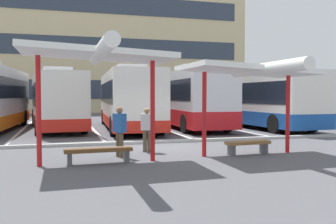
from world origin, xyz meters
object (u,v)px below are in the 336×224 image
bench_1 (248,145)px  waiting_passenger_1 (147,127)px  waiting_passenger_0 (120,128)px  coach_bus_2 (128,100)px  coach_bus_3 (185,99)px  waiting_shelter_1 (252,72)px  bench_0 (99,152)px  coach_bus_1 (56,101)px  waiting_shelter_0 (98,56)px  coach_bus_4 (249,100)px

bench_1 → waiting_passenger_1: bearing=154.0°
waiting_passenger_0 → waiting_passenger_1: (1.08, 0.80, -0.05)m
coach_bus_2 → coach_bus_3: bearing=5.7°
coach_bus_2 → waiting_passenger_0: coach_bus_2 is taller
waiting_shelter_1 → bench_0: bearing=-178.8°
coach_bus_1 → waiting_passenger_0: (2.09, -11.09, -0.71)m
coach_bus_2 → coach_bus_3: size_ratio=1.00×
waiting_shelter_0 → waiting_passenger_0: (0.76, 1.21, -2.14)m
waiting_shelter_1 → waiting_passenger_1: bearing=151.0°
coach_bus_2 → bench_0: (-2.75, -10.92, -1.36)m
waiting_passenger_1 → bench_1: bearing=-26.0°
waiting_shelter_0 → bench_0: waiting_shelter_0 is taller
waiting_shelter_0 → bench_0: bearing=90.0°
waiting_shelter_0 → waiting_shelter_1: bearing=3.5°
coach_bus_2 → waiting_passenger_0: size_ratio=6.89×
waiting_passenger_1 → waiting_shelter_1: bearing=-29.0°
coach_bus_1 → coach_bus_3: 7.78m
coach_bus_1 → bench_1: size_ratio=6.66×
bench_1 → waiting_passenger_1: size_ratio=1.03×
coach_bus_3 → coach_bus_4: bearing=-8.5°
coach_bus_3 → waiting_passenger_1: (-4.57, -9.46, -0.85)m
waiting_shelter_1 → bench_1: waiting_shelter_1 is taller
coach_bus_1 → waiting_shelter_0: 12.46m
bench_1 → waiting_passenger_0: bearing=170.4°
coach_bus_3 → coach_bus_4: 4.17m
coach_bus_4 → waiting_shelter_0: size_ratio=2.81×
waiting_shelter_1 → coach_bus_3: bearing=82.5°
bench_0 → waiting_shelter_1: 5.49m
bench_1 → waiting_passenger_0: size_ratio=0.99×
coach_bus_4 → waiting_passenger_0: coach_bus_4 is taller
waiting_passenger_1 → coach_bus_3: bearing=64.2°
coach_bus_2 → bench_1: coach_bus_2 is taller
coach_bus_4 → waiting_passenger_1: (-8.69, -8.84, -0.79)m
coach_bus_1 → waiting_passenger_0: 11.31m
coach_bus_4 → waiting_shelter_0: coach_bus_4 is taller
coach_bus_2 → waiting_shelter_0: coach_bus_2 is taller
coach_bus_1 → waiting_passenger_0: bearing=-79.3°
waiting_shelter_0 → waiting_passenger_1: waiting_shelter_0 is taller
coach_bus_3 → bench_0: size_ratio=5.70×
waiting_shelter_1 → waiting_passenger_1: size_ratio=2.93×
coach_bus_4 → waiting_shelter_1: (-5.60, -10.56, 1.07)m
coach_bus_3 → waiting_passenger_0: 11.74m
coach_bus_3 → coach_bus_2: bearing=-174.3°
coach_bus_4 → waiting_passenger_1: size_ratio=8.07×
coach_bus_3 → waiting_shelter_0: bearing=-119.2°
bench_1 → bench_0: bearing=-176.4°
coach_bus_2 → waiting_shelter_1: (2.18, -10.81, 1.03)m
coach_bus_4 → waiting_passenger_1: 12.42m
waiting_shelter_0 → bench_1: bearing=5.9°
coach_bus_3 → bench_0: bearing=-119.6°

